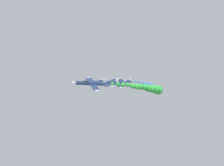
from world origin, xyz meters
TOP-DOWN VIEW (x-y plane):
  - airplane_lead at (-15.28, 13.38)m, footprint 8.56×10.35m
  - smoke_trail_lead at (-12.06, -8.86)m, footprint 7.08×22.10m
  - airplane_left_inner at (-5.08, 4.60)m, footprint 9.19×10.35m
  - airplane_right_inner at (4.27, -3.25)m, footprint 8.63×10.35m
  - airplane_left_outer at (15.49, -11.62)m, footprint 9.09×10.35m
  - smoke_trail_left_outer at (15.34, -28.53)m, footprint 2.36×14.86m

SIDE VIEW (x-z plane):
  - smoke_trail_lead at x=-12.06m, z-range 66.33..69.82m
  - airplane_lead at x=-15.28m, z-range 66.43..71.33m
  - airplane_left_inner at x=-5.08m, z-range 68.51..71.97m
  - smoke_trail_left_outer at x=15.34m, z-range 68.74..73.49m
  - airplane_right_inner at x=4.27m, z-range 68.90..73.68m
  - airplane_left_outer at x=15.49m, z-range 71.32..74.99m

